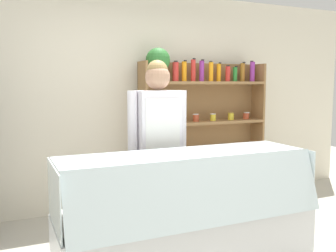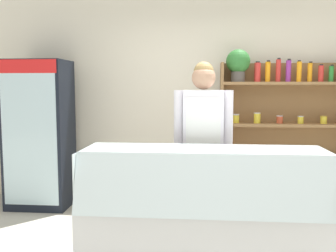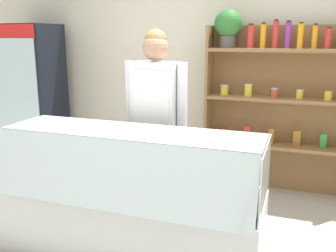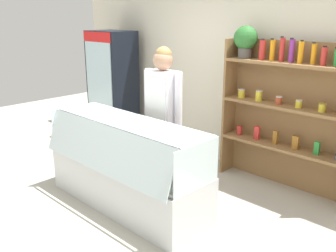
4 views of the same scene
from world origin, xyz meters
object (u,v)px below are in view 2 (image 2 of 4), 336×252
object	(u,v)px
deli_display_case	(203,229)
drinks_fridge	(39,134)
shop_clerk	(203,134)
shelving_unit	(281,118)

from	to	relation	value
deli_display_case	drinks_fridge	bearing A→B (deg)	145.18
deli_display_case	shop_clerk	world-z (taller)	shop_clerk
drinks_fridge	shelving_unit	distance (m)	3.05
deli_display_case	shop_clerk	bearing A→B (deg)	90.24
shelving_unit	shop_clerk	distance (m)	1.46
deli_display_case	shop_clerk	size ratio (longest dim) A/B	1.16
shelving_unit	deli_display_case	distance (m)	2.11
drinks_fridge	shop_clerk	xyz separation A→B (m)	(2.06, -0.84, 0.13)
shop_clerk	deli_display_case	bearing A→B (deg)	-89.76
shelving_unit	deli_display_case	size ratio (longest dim) A/B	0.97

